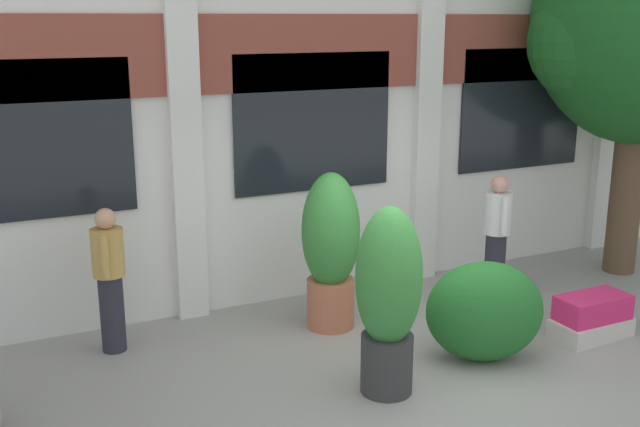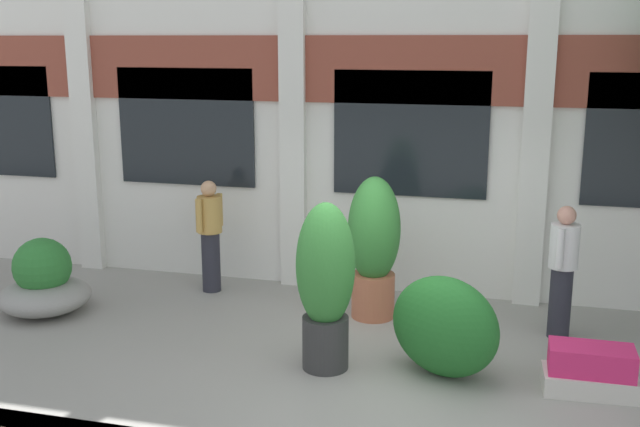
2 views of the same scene
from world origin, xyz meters
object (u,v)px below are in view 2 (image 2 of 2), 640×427
at_px(potted_plant_fluted_column, 326,279).
at_px(topiary_hedge, 445,326).
at_px(resident_by_doorway, 210,233).
at_px(resident_watching_tracks, 563,268).
at_px(potted_plant_square_trough, 590,371).
at_px(potted_plant_wide_bowl, 44,284).
at_px(potted_plant_stone_basin, 374,242).

height_order(potted_plant_fluted_column, topiary_hedge, potted_plant_fluted_column).
distance_m(resident_by_doorway, resident_watching_tracks, 4.73).
bearing_deg(potted_plant_square_trough, potted_plant_wide_bowl, 174.67).
relative_size(potted_plant_square_trough, topiary_hedge, 0.77).
xyz_separation_m(potted_plant_wide_bowl, potted_plant_fluted_column, (3.98, -0.72, 0.63)).
distance_m(potted_plant_stone_basin, resident_by_doorway, 2.45).
bearing_deg(potted_plant_stone_basin, potted_plant_square_trough, -31.60).
height_order(potted_plant_wide_bowl, resident_by_doorway, resident_by_doorway).
bearing_deg(potted_plant_wide_bowl, resident_by_doorway, 37.25).
xyz_separation_m(potted_plant_square_trough, resident_by_doorway, (-4.94, 1.98, 0.62)).
relative_size(potted_plant_wide_bowl, potted_plant_stone_basin, 0.64).
xyz_separation_m(potted_plant_wide_bowl, resident_watching_tracks, (6.48, 0.82, 0.48)).
bearing_deg(resident_by_doorway, topiary_hedge, -11.49).
xyz_separation_m(potted_plant_square_trough, potted_plant_wide_bowl, (-6.72, 0.63, 0.15)).
xyz_separation_m(potted_plant_wide_bowl, topiary_hedge, (5.24, -0.57, 0.16)).
relative_size(potted_plant_stone_basin, resident_watching_tracks, 1.14).
xyz_separation_m(resident_by_doorway, resident_watching_tracks, (4.70, -0.54, 0.01)).
height_order(potted_plant_wide_bowl, resident_watching_tracks, resident_watching_tracks).
distance_m(potted_plant_square_trough, potted_plant_fluted_column, 2.85).
bearing_deg(potted_plant_square_trough, potted_plant_fluted_column, -178.00).
relative_size(potted_plant_square_trough, resident_watching_tracks, 0.59).
xyz_separation_m(potted_plant_stone_basin, resident_by_doorway, (-2.41, 0.43, -0.15)).
height_order(potted_plant_square_trough, potted_plant_fluted_column, potted_plant_fluted_column).
xyz_separation_m(potted_plant_wide_bowl, resident_by_doorway, (1.78, 1.35, 0.47)).
bearing_deg(potted_plant_fluted_column, potted_plant_stone_basin, 82.52).
bearing_deg(resident_by_doorway, resident_watching_tracks, 11.10).
bearing_deg(resident_watching_tracks, topiary_hedge, -114.54).
height_order(potted_plant_stone_basin, resident_by_doorway, potted_plant_stone_basin).
relative_size(resident_by_doorway, topiary_hedge, 1.30).
bearing_deg(potted_plant_square_trough, resident_watching_tracks, 99.31).
distance_m(potted_plant_wide_bowl, potted_plant_stone_basin, 4.34).
height_order(potted_plant_stone_basin, resident_watching_tracks, potted_plant_stone_basin).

